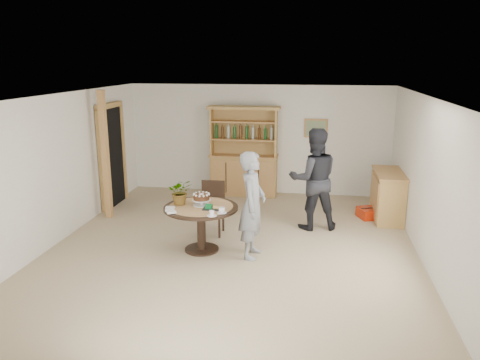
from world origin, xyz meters
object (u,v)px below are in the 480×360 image
Objects in this scene: hutch at (244,165)px; sideboard at (388,195)px; dining_table at (201,215)px; dining_chair at (212,204)px; adult_person at (314,179)px; red_suitcase at (374,213)px; teen_boy at (252,205)px.

hutch reaches higher than sideboard.
dining_chair is at bearing 90.02° from dining_table.
adult_person is at bearing -152.12° from sideboard.
sideboard is 3.87m from dining_table.
adult_person is 2.66× the size of red_suitcase.
adult_person is at bearing -51.61° from hutch.
hutch is at bearing 157.79° from sideboard.
adult_person is at bearing 37.55° from dining_table.
dining_table is (-3.23, -2.13, 0.13)m from sideboard.
sideboard reaches higher than dining_table.
teen_boy reaches higher than red_suitcase.
sideboard is at bearing -165.08° from adult_person.
adult_person is (-1.45, -0.77, 0.46)m from sideboard.
dining_chair is 1.30m from teen_boy.
dining_table is at bearing -165.49° from red_suitcase.
red_suitcase is at bearing 23.49° from dining_chair.
sideboard is (3.04, -1.24, -0.22)m from hutch.
hutch reaches higher than dining_table.
dining_chair is at bearing -177.41° from red_suitcase.
red_suitcase is (-0.24, 0.01, -0.37)m from sideboard.
teen_boy is 3.19m from red_suitcase.
sideboard is 1.79× the size of red_suitcase.
dining_table is (-0.19, -3.38, -0.08)m from hutch.
dining_chair is at bearing 47.00° from teen_boy.
dining_chair is 1.34× the size of red_suitcase.
teen_boy is at bearing -154.76° from red_suitcase.
adult_person reaches higher than sideboard.
dining_chair is (-3.23, -1.31, 0.06)m from sideboard.
hutch is 1.09× the size of adult_person.
sideboard is 1.70m from adult_person.
red_suitcase is (2.80, -1.23, -0.59)m from hutch.
hutch is at bearing 15.32° from teen_boy.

